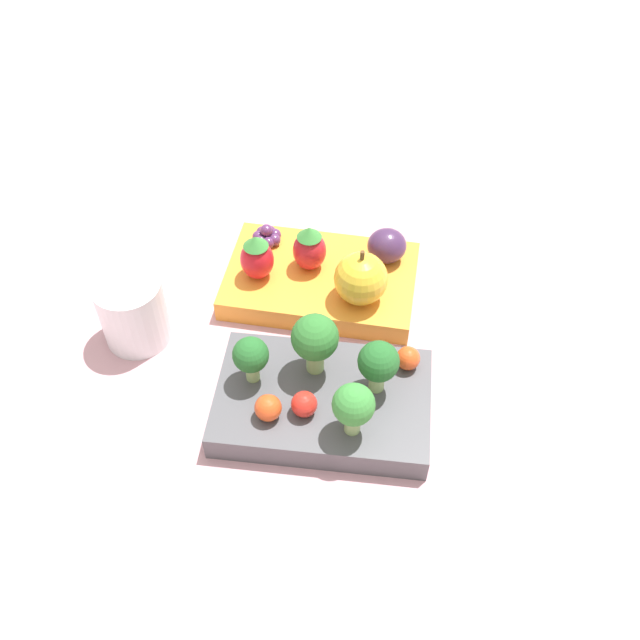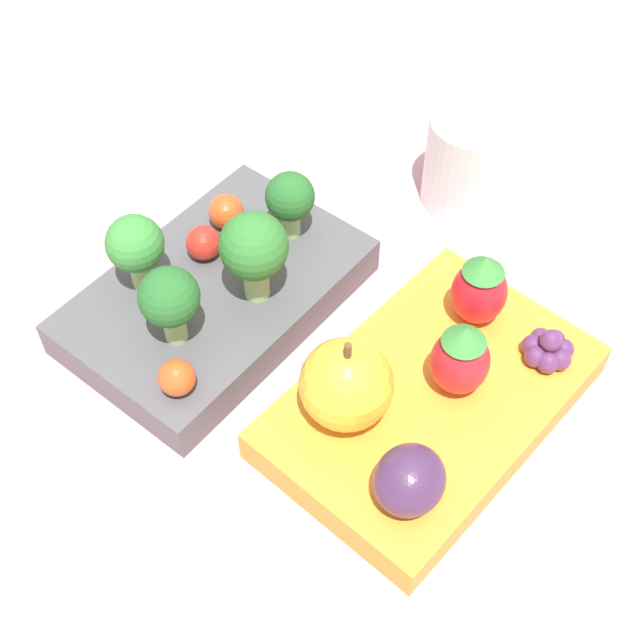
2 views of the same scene
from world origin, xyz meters
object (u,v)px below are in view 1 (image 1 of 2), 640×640
(broccoli_floret_3, at_px, (353,406))
(plum, at_px, (387,246))
(broccoli_floret_0, at_px, (378,363))
(cherry_tomato_0, at_px, (304,404))
(cherry_tomato_1, at_px, (268,408))
(grape_cluster, at_px, (267,236))
(bento_box_fruit, at_px, (318,280))
(strawberry_0, at_px, (309,248))
(bento_box_savoury, at_px, (323,402))
(cherry_tomato_2, at_px, (408,358))
(broccoli_floret_1, at_px, (320,339))
(drinking_cup, at_px, (133,311))
(broccoli_floret_2, at_px, (251,356))
(strawberry_1, at_px, (257,257))
(apple, at_px, (361,279))

(broccoli_floret_3, relative_size, plum, 1.35)
(broccoli_floret_0, bearing_deg, cherry_tomato_0, 24.67)
(cherry_tomato_1, height_order, grape_cluster, cherry_tomato_1)
(bento_box_fruit, xyz_separation_m, strawberry_0, (0.01, -0.01, 0.04))
(bento_box_savoury, distance_m, plum, 0.18)
(bento_box_savoury, distance_m, cherry_tomato_2, 0.08)
(cherry_tomato_0, bearing_deg, broccoli_floret_1, -103.89)
(strawberry_0, relative_size, drinking_cup, 0.73)
(cherry_tomato_1, bearing_deg, broccoli_floret_1, -128.35)
(broccoli_floret_0, distance_m, strawberry_0, 0.16)
(broccoli_floret_2, xyz_separation_m, strawberry_1, (0.01, -0.13, -0.01))
(grape_cluster, bearing_deg, cherry_tomato_1, 95.54)
(broccoli_floret_1, relative_size, cherry_tomato_2, 2.93)
(bento_box_savoury, relative_size, cherry_tomato_0, 8.65)
(apple, xyz_separation_m, strawberry_1, (0.10, -0.03, -0.00))
(strawberry_1, relative_size, grape_cluster, 1.68)
(cherry_tomato_1, bearing_deg, broccoli_floret_2, -66.22)
(bento_box_savoury, height_order, plum, plum)
(broccoli_floret_2, bearing_deg, cherry_tomato_1, 113.78)
(broccoli_floret_3, bearing_deg, plum, -98.74)
(drinking_cup, bearing_deg, broccoli_floret_1, 163.34)
(cherry_tomato_1, bearing_deg, broccoli_floret_3, 171.35)
(drinking_cup, bearing_deg, strawberry_0, -153.93)
(apple, height_order, strawberry_1, apple)
(bento_box_savoury, height_order, apple, apple)
(broccoli_floret_3, relative_size, strawberry_1, 1.05)
(apple, relative_size, drinking_cup, 0.87)
(cherry_tomato_2, bearing_deg, cherry_tomato_1, 26.13)
(broccoli_floret_2, xyz_separation_m, cherry_tomato_1, (-0.02, 0.04, -0.02))
(grape_cluster, bearing_deg, broccoli_floret_3, 111.71)
(grape_cluster, bearing_deg, drinking_cup, 44.53)
(bento_box_savoury, xyz_separation_m, bento_box_fruit, (0.01, -0.15, -0.00))
(drinking_cup, bearing_deg, strawberry_1, -149.99)
(bento_box_fruit, bearing_deg, strawberry_1, 6.09)
(broccoli_floret_2, bearing_deg, cherry_tomato_2, -172.05)
(bento_box_fruit, relative_size, strawberry_1, 4.01)
(bento_box_savoury, distance_m, grape_cluster, 0.20)
(cherry_tomato_1, xyz_separation_m, cherry_tomato_2, (-0.12, -0.06, -0.00))
(broccoli_floret_0, xyz_separation_m, strawberry_1, (0.12, -0.14, -0.01))
(cherry_tomato_1, height_order, cherry_tomato_2, cherry_tomato_1)
(broccoli_floret_1, distance_m, cherry_tomato_0, 0.06)
(broccoli_floret_2, relative_size, broccoli_floret_3, 0.90)
(broccoli_floret_1, bearing_deg, apple, -110.98)
(apple, bearing_deg, grape_cluster, -38.05)
(apple, bearing_deg, cherry_tomato_0, 71.38)
(broccoli_floret_2, distance_m, cherry_tomato_1, 0.05)
(cherry_tomato_1, distance_m, plum, 0.22)
(strawberry_0, bearing_deg, cherry_tomato_0, 91.46)
(broccoli_floret_1, height_order, drinking_cup, broccoli_floret_1)
(strawberry_1, relative_size, plum, 1.29)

